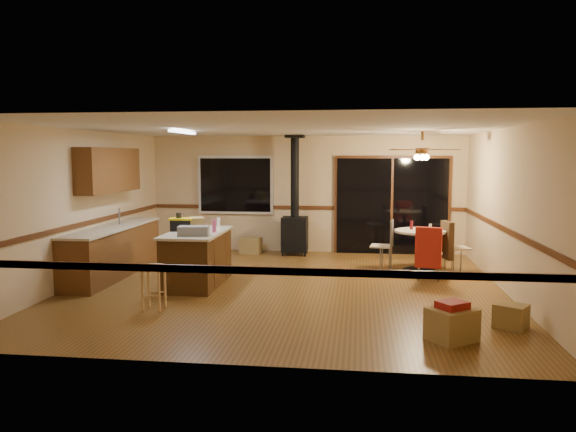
% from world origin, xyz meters
% --- Properties ---
extents(floor, '(7.00, 7.00, 0.00)m').
position_xyz_m(floor, '(0.00, 0.00, 0.00)').
color(floor, brown).
rests_on(floor, ground).
extents(ceiling, '(7.00, 7.00, 0.00)m').
position_xyz_m(ceiling, '(0.00, 0.00, 2.60)').
color(ceiling, silver).
rests_on(ceiling, ground).
extents(wall_back, '(7.00, 0.00, 7.00)m').
position_xyz_m(wall_back, '(0.00, 3.50, 1.30)').
color(wall_back, '#CEB082').
rests_on(wall_back, ground).
extents(wall_front, '(7.00, 0.00, 7.00)m').
position_xyz_m(wall_front, '(0.00, -3.50, 1.30)').
color(wall_front, '#CEB082').
rests_on(wall_front, ground).
extents(wall_left, '(0.00, 7.00, 7.00)m').
position_xyz_m(wall_left, '(-3.50, 0.00, 1.30)').
color(wall_left, '#CEB082').
rests_on(wall_left, ground).
extents(wall_right, '(0.00, 7.00, 7.00)m').
position_xyz_m(wall_right, '(3.50, 0.00, 1.30)').
color(wall_right, '#CEB082').
rests_on(wall_right, ground).
extents(chair_rail, '(7.00, 7.00, 0.08)m').
position_xyz_m(chair_rail, '(0.00, 0.00, 1.00)').
color(chair_rail, '#4D2813').
rests_on(chair_rail, ground).
extents(window, '(1.72, 0.10, 1.32)m').
position_xyz_m(window, '(-1.60, 3.45, 1.50)').
color(window, black).
rests_on(window, ground).
extents(sliding_door, '(2.52, 0.10, 2.10)m').
position_xyz_m(sliding_door, '(1.90, 3.45, 1.05)').
color(sliding_door, black).
rests_on(sliding_door, ground).
extents(lower_cabinets, '(0.60, 3.00, 0.86)m').
position_xyz_m(lower_cabinets, '(-3.20, 0.50, 0.43)').
color(lower_cabinets, brown).
rests_on(lower_cabinets, ground).
extents(countertop, '(0.64, 3.04, 0.04)m').
position_xyz_m(countertop, '(-3.20, 0.50, 0.88)').
color(countertop, '#C1B596').
rests_on(countertop, lower_cabinets).
extents(upper_cabinets, '(0.35, 2.00, 0.80)m').
position_xyz_m(upper_cabinets, '(-3.33, 0.70, 1.90)').
color(upper_cabinets, brown).
rests_on(upper_cabinets, ground).
extents(kitchen_island, '(0.88, 1.68, 0.90)m').
position_xyz_m(kitchen_island, '(-1.50, 0.00, 0.45)').
color(kitchen_island, '#412710').
rests_on(kitchen_island, ground).
extents(wood_stove, '(0.55, 0.50, 2.52)m').
position_xyz_m(wood_stove, '(-0.20, 3.05, 0.73)').
color(wood_stove, black).
rests_on(wood_stove, ground).
extents(ceiling_fan, '(0.24, 0.24, 0.55)m').
position_xyz_m(ceiling_fan, '(2.32, 1.58, 2.21)').
color(ceiling_fan, brown).
rests_on(ceiling_fan, ceiling).
extents(fluorescent_strip, '(0.10, 1.20, 0.04)m').
position_xyz_m(fluorescent_strip, '(-1.80, 0.30, 2.56)').
color(fluorescent_strip, white).
rests_on(fluorescent_strip, ceiling).
extents(toolbox_grey, '(0.52, 0.34, 0.15)m').
position_xyz_m(toolbox_grey, '(-1.42, -0.45, 0.97)').
color(toolbox_grey, slate).
rests_on(toolbox_grey, kitchen_island).
extents(toolbox_black, '(0.35, 0.20, 0.19)m').
position_xyz_m(toolbox_black, '(-1.77, 0.03, 0.99)').
color(toolbox_black, black).
rests_on(toolbox_black, kitchen_island).
extents(toolbox_yellow_lid, '(0.41, 0.24, 0.03)m').
position_xyz_m(toolbox_yellow_lid, '(-1.77, 0.03, 1.10)').
color(toolbox_yellow_lid, gold).
rests_on(toolbox_yellow_lid, toolbox_black).
extents(box_on_island, '(0.35, 0.39, 0.22)m').
position_xyz_m(box_on_island, '(-1.56, 0.19, 1.01)').
color(box_on_island, olive).
rests_on(box_on_island, kitchen_island).
extents(bottle_dark, '(0.09, 0.09, 0.31)m').
position_xyz_m(bottle_dark, '(-1.82, 0.05, 1.05)').
color(bottle_dark, black).
rests_on(bottle_dark, kitchen_island).
extents(bottle_pink, '(0.07, 0.07, 0.21)m').
position_xyz_m(bottle_pink, '(-1.19, -0.04, 1.00)').
color(bottle_pink, '#D84C8C').
rests_on(bottle_pink, kitchen_island).
extents(bottle_white, '(0.06, 0.06, 0.17)m').
position_xyz_m(bottle_white, '(-1.31, 0.70, 0.98)').
color(bottle_white, white).
rests_on(bottle_white, kitchen_island).
extents(bar_stool, '(0.44, 0.44, 0.63)m').
position_xyz_m(bar_stool, '(-1.67, -1.56, 0.31)').
color(bar_stool, tan).
rests_on(bar_stool, floor).
extents(blue_bucket, '(0.36, 0.36, 0.24)m').
position_xyz_m(blue_bucket, '(-1.29, -0.61, 0.12)').
color(blue_bucket, blue).
rests_on(blue_bucket, floor).
extents(dining_table, '(0.95, 0.95, 0.78)m').
position_xyz_m(dining_table, '(2.32, 1.58, 0.53)').
color(dining_table, black).
rests_on(dining_table, ground).
extents(glass_red, '(0.07, 0.07, 0.16)m').
position_xyz_m(glass_red, '(2.17, 1.68, 0.86)').
color(glass_red, '#590C14').
rests_on(glass_red, dining_table).
extents(glass_cream, '(0.05, 0.05, 0.13)m').
position_xyz_m(glass_cream, '(2.50, 1.53, 0.84)').
color(glass_cream, beige).
rests_on(glass_cream, dining_table).
extents(chair_left, '(0.46, 0.46, 0.51)m').
position_xyz_m(chair_left, '(1.72, 1.66, 0.59)').
color(chair_left, tan).
rests_on(chair_left, ground).
extents(chair_near, '(0.52, 0.54, 0.70)m').
position_xyz_m(chair_near, '(2.38, 0.70, 0.60)').
color(chair_near, tan).
rests_on(chair_near, ground).
extents(chair_right, '(0.54, 0.51, 0.70)m').
position_xyz_m(chair_right, '(2.84, 1.59, 0.60)').
color(chair_right, tan).
rests_on(chair_right, ground).
extents(box_under_window, '(0.48, 0.40, 0.35)m').
position_xyz_m(box_under_window, '(-1.19, 3.10, 0.18)').
color(box_under_window, olive).
rests_on(box_under_window, floor).
extents(box_corner_a, '(0.66, 0.64, 0.38)m').
position_xyz_m(box_corner_a, '(2.28, -2.42, 0.19)').
color(box_corner_a, olive).
rests_on(box_corner_a, floor).
extents(box_corner_b, '(0.49, 0.47, 0.30)m').
position_xyz_m(box_corner_b, '(3.10, -1.83, 0.15)').
color(box_corner_b, olive).
rests_on(box_corner_b, floor).
extents(box_small_red, '(0.42, 0.41, 0.09)m').
position_xyz_m(box_small_red, '(2.28, -2.42, 0.43)').
color(box_small_red, maroon).
rests_on(box_small_red, box_corner_a).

